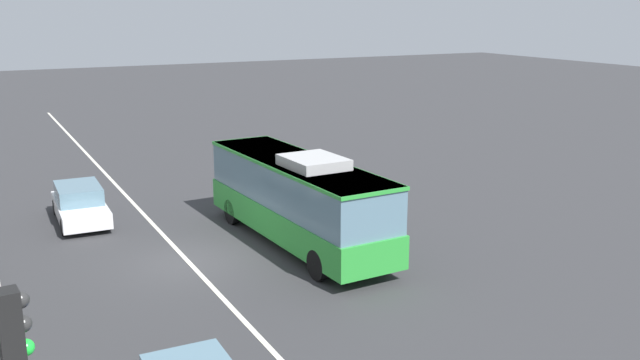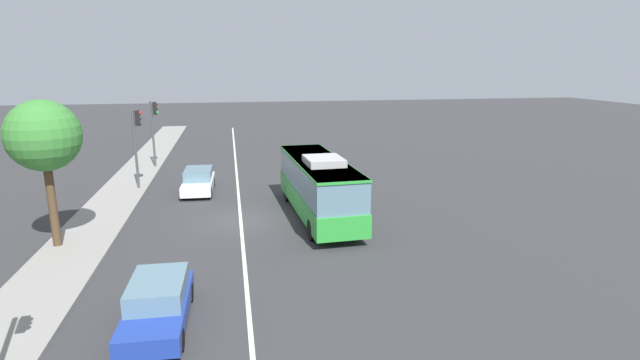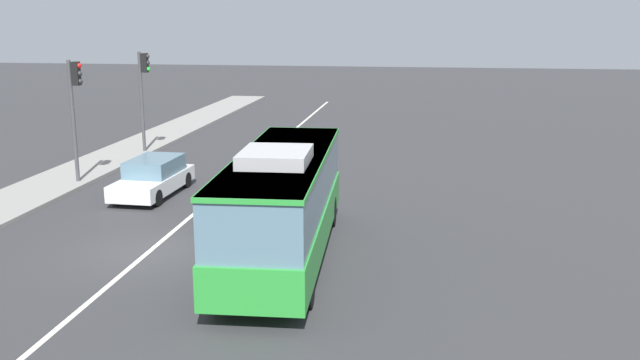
% 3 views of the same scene
% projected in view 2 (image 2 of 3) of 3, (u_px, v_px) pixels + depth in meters
% --- Properties ---
extents(ground_plane, '(160.00, 160.00, 0.00)m').
position_uv_depth(ground_plane, '(241.00, 221.00, 25.47)').
color(ground_plane, '#333335').
extents(sidewalk_kerb, '(80.00, 2.93, 0.14)m').
position_uv_depth(sidewalk_kerb, '(93.00, 228.00, 24.16)').
color(sidewalk_kerb, gray).
rests_on(sidewalk_kerb, ground_plane).
extents(lane_centre_line, '(76.00, 0.16, 0.01)m').
position_uv_depth(lane_centre_line, '(241.00, 220.00, 25.47)').
color(lane_centre_line, silver).
rests_on(lane_centre_line, ground_plane).
extents(transit_bus, '(10.11, 3.01, 3.46)m').
position_uv_depth(transit_bus, '(318.00, 184.00, 25.71)').
color(transit_bus, green).
rests_on(transit_bus, ground_plane).
extents(sedan_blue, '(4.53, 1.89, 1.46)m').
position_uv_depth(sedan_blue, '(158.00, 303.00, 15.20)').
color(sedan_blue, '#1E3899').
rests_on(sedan_blue, ground_plane).
extents(sedan_white, '(4.56, 1.94, 1.46)m').
position_uv_depth(sedan_white, '(199.00, 181.00, 31.00)').
color(sedan_white, white).
rests_on(sedan_white, ground_plane).
extents(traffic_light_mid_block, '(0.33, 0.62, 5.20)m').
position_uv_depth(traffic_light_mid_block, '(137.00, 135.00, 30.87)').
color(traffic_light_mid_block, '#47474C').
rests_on(traffic_light_mid_block, ground_plane).
extents(traffic_light_far_corner, '(0.33, 0.62, 5.20)m').
position_uv_depth(traffic_light_far_corner, '(154.00, 123.00, 37.42)').
color(traffic_light_far_corner, '#47474C').
rests_on(traffic_light_far_corner, ground_plane).
extents(street_tree_kerbside_left, '(3.04, 3.04, 6.58)m').
position_uv_depth(street_tree_kerbside_left, '(43.00, 137.00, 20.52)').
color(street_tree_kerbside_left, '#4C3823').
rests_on(street_tree_kerbside_left, ground_plane).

